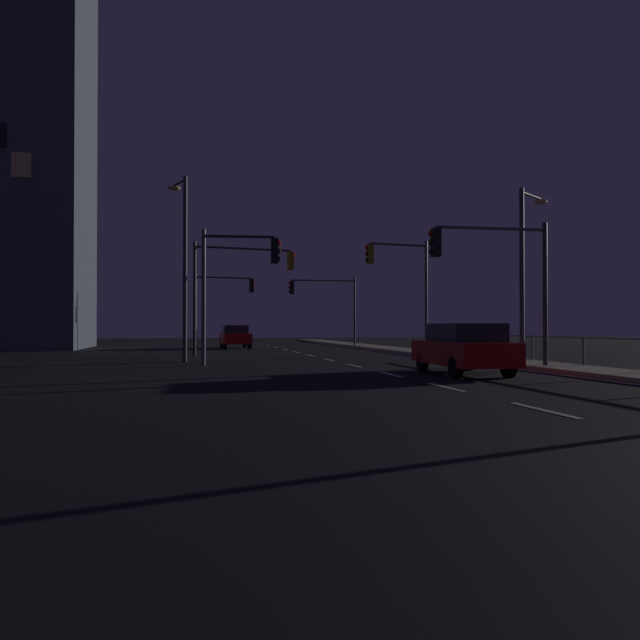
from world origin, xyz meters
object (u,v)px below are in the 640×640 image
traffic_light_overhead_east (237,271)px  street_lamp_mid_block (183,252)px  car_oncoming (235,336)px  traffic_light_mid_left (223,295)px  traffic_light_near_right (325,296)px  traffic_light_far_center (239,275)px  car (463,348)px  traffic_light_mid_right (401,274)px  traffic_light_far_right (493,263)px  street_lamp_median (526,257)px

traffic_light_overhead_east → street_lamp_mid_block: street_lamp_mid_block is taller
car_oncoming → traffic_light_mid_left: traffic_light_mid_left is taller
traffic_light_overhead_east → traffic_light_near_right: bearing=67.3°
traffic_light_far_center → street_lamp_mid_block: street_lamp_mid_block is taller
car → traffic_light_mid_left: (-5.90, 24.83, 2.84)m
traffic_light_overhead_east → traffic_light_mid_right: bearing=32.2°
traffic_light_near_right → traffic_light_mid_left: bearing=175.0°
car_oncoming → traffic_light_near_right: 7.02m
car_oncoming → traffic_light_far_right: 23.41m
car → traffic_light_overhead_east: bearing=138.2°
traffic_light_far_center → street_lamp_mid_block: bearing=-120.6°
car → car_oncoming: size_ratio=1.01×
traffic_light_mid_right → street_lamp_mid_block: (-10.67, -2.50, 0.49)m
traffic_light_far_right → traffic_light_far_center: 14.06m
traffic_light_far_right → traffic_light_overhead_east: (-8.31, 4.23, -0.06)m
traffic_light_far_right → traffic_light_overhead_east: traffic_light_overhead_east is taller
traffic_light_mid_right → traffic_light_overhead_east: bearing=-147.8°
car → traffic_light_far_right: bearing=39.0°
car_oncoming → traffic_light_mid_right: traffic_light_mid_right is taller
traffic_light_far_right → traffic_light_mid_right: traffic_light_mid_right is taller
traffic_light_mid_left → street_lamp_median: size_ratio=0.78×
traffic_light_overhead_east → traffic_light_far_right: bearing=-27.0°
car_oncoming → traffic_light_overhead_east: (-1.31, -17.93, 2.76)m
traffic_light_mid_left → traffic_light_near_right: size_ratio=1.05×
car_oncoming → street_lamp_mid_block: bearing=-102.6°
car_oncoming → traffic_light_mid_left: (-0.78, 1.15, 2.84)m
traffic_light_near_right → traffic_light_mid_right: size_ratio=0.86×
traffic_light_far_right → traffic_light_mid_right: bearing=88.1°
car_oncoming → street_lamp_median: 22.54m
car → street_lamp_median: 6.53m
traffic_light_near_right → traffic_light_far_center: (-7.00, -10.85, 0.44)m
traffic_light_overhead_east → street_lamp_median: (10.80, -2.24, 0.58)m
traffic_light_far_right → traffic_light_far_center: (-7.59, 11.83, 0.44)m
car_oncoming → car: bearing=-77.8°
car → traffic_light_far_right: traffic_light_far_right is taller
traffic_light_overhead_east → street_lamp_median: 11.05m
traffic_light_far_center → street_lamp_mid_block: size_ratio=0.73×
traffic_light_mid_left → traffic_light_overhead_east: (-0.53, -19.08, -0.07)m
traffic_light_overhead_east → car_oncoming: bearing=85.8°
traffic_light_near_right → street_lamp_mid_block: 18.35m
traffic_light_mid_right → traffic_light_far_right: bearing=-91.9°
traffic_light_far_center → traffic_light_mid_left: bearing=90.9°
traffic_light_mid_left → street_lamp_median: (10.27, -21.32, 0.50)m
traffic_light_far_right → traffic_light_overhead_east: 9.32m
street_lamp_mid_block → traffic_light_mid_right: bearing=13.2°
traffic_light_far_right → traffic_light_mid_left: size_ratio=0.96×
car → traffic_light_mid_right: 11.87m
traffic_light_far_center → traffic_light_near_right: bearing=57.2°
traffic_light_mid_right → traffic_light_far_center: size_ratio=1.00×
car_oncoming → street_lamp_mid_block: 15.82m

